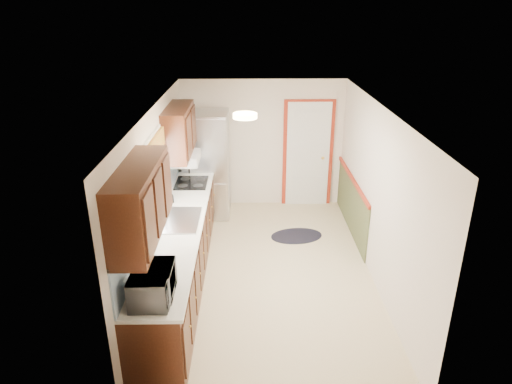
{
  "coord_description": "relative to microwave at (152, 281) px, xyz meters",
  "views": [
    {
      "loc": [
        -0.25,
        -5.72,
        3.63
      ],
      "look_at": [
        -0.16,
        0.27,
        1.15
      ],
      "focal_mm": 32.0,
      "sensor_mm": 36.0,
      "label": 1
    }
  ],
  "objects": [
    {
      "name": "rug",
      "position": [
        1.74,
        3.04,
        -1.13
      ],
      "size": [
        0.95,
        0.7,
        0.01
      ],
      "primitive_type": "ellipsoid",
      "rotation": [
        0.0,
        0.0,
        0.17
      ],
      "color": "black",
      "rests_on": "ground"
    },
    {
      "name": "cooktop",
      "position": [
        0.01,
        3.11,
        -0.18
      ],
      "size": [
        0.51,
        0.61,
        0.02
      ],
      "primitive_type": "cube",
      "color": "black",
      "rests_on": "kitchen_run"
    },
    {
      "name": "microwave",
      "position": [
        0.0,
        0.0,
        0.0
      ],
      "size": [
        0.32,
        0.58,
        0.39
      ],
      "primitive_type": "imported",
      "rotation": [
        0.0,
        0.0,
        1.58
      ],
      "color": "white",
      "rests_on": "kitchen_run"
    },
    {
      "name": "back_wall_trim",
      "position": [
        2.19,
        4.16,
        -0.25
      ],
      "size": [
        1.12,
        2.3,
        2.08
      ],
      "color": "maroon",
      "rests_on": "ground"
    },
    {
      "name": "kitchen_run",
      "position": [
        -0.04,
        1.66,
        -0.32
      ],
      "size": [
        0.63,
        4.0,
        2.2
      ],
      "color": "#38180C",
      "rests_on": "ground"
    },
    {
      "name": "room_shell",
      "position": [
        1.2,
        1.95,
        0.07
      ],
      "size": [
        3.2,
        5.2,
        2.52
      ],
      "color": "beige",
      "rests_on": "ground"
    },
    {
      "name": "refrigerator",
      "position": [
        0.18,
        4.0,
        -0.18
      ],
      "size": [
        0.8,
        0.8,
        1.91
      ],
      "rotation": [
        0.0,
        0.0,
        -0.01
      ],
      "color": "#B7B7BC",
      "rests_on": "ground"
    },
    {
      "name": "ceiling_fixture",
      "position": [
        0.9,
        1.75,
        1.23
      ],
      "size": [
        0.3,
        0.3,
        0.06
      ],
      "primitive_type": "cylinder",
      "color": "#FFD88C",
      "rests_on": "room_shell"
    }
  ]
}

